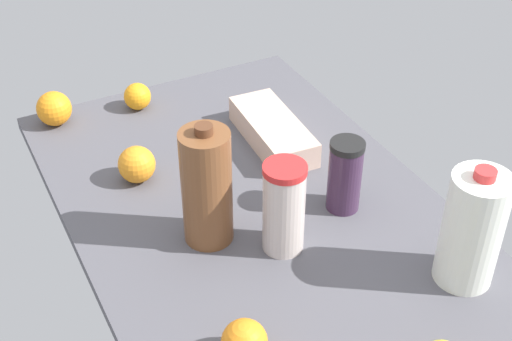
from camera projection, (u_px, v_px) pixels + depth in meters
countertop at (256, 213)px, 154.05cm from camera, size 120.00×76.00×3.00cm
shaker_bottle at (345, 175)px, 148.63cm from camera, size 7.32×7.32×16.60cm
milk_jug at (472, 229)px, 129.53cm from camera, size 11.11×11.11×25.31cm
egg_carton at (273, 131)px, 171.58cm from camera, size 28.90×12.95×6.34cm
tumbler_cup at (284, 208)px, 137.55cm from camera, size 8.54×8.54×19.86cm
chocolate_milk_jug at (207, 187)px, 138.35cm from camera, size 10.01×10.01×26.88cm
orange_loose at (137, 164)px, 158.80cm from camera, size 8.42×8.42×8.42cm
orange_near_front at (137, 96)px, 184.15cm from camera, size 7.00×7.00×7.00cm
orange_by_jug at (54, 109)px, 177.65cm from camera, size 8.73×8.73×8.73cm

